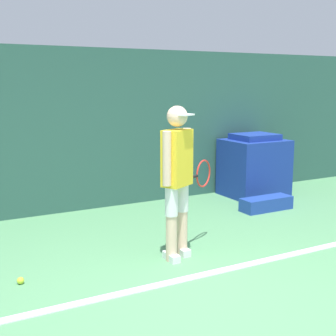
% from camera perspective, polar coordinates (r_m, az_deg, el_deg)
% --- Properties ---
extents(ground_plane, '(24.00, 24.00, 0.00)m').
position_cam_1_polar(ground_plane, '(4.23, 5.30, -16.27)').
color(ground_plane, '#518C5B').
extents(back_wall, '(24.00, 0.10, 2.40)m').
position_cam_1_polar(back_wall, '(7.03, -10.90, 4.51)').
color(back_wall, '#2D564C').
rests_on(back_wall, ground_plane).
extents(court_baseline, '(21.60, 0.10, 0.01)m').
position_cam_1_polar(court_baseline, '(4.66, 1.33, -13.55)').
color(court_baseline, white).
rests_on(court_baseline, ground_plane).
extents(tennis_player, '(0.88, 0.55, 1.66)m').
position_cam_1_polar(tennis_player, '(4.99, 1.20, -0.86)').
color(tennis_player, beige).
rests_on(tennis_player, ground_plane).
extents(tennis_ball, '(0.07, 0.07, 0.07)m').
position_cam_1_polar(tennis_ball, '(4.79, -17.54, -12.95)').
color(tennis_ball, '#D1E533').
rests_on(tennis_ball, ground_plane).
extents(covered_chair, '(0.99, 0.83, 1.05)m').
position_cam_1_polar(covered_chair, '(8.06, 10.44, 0.23)').
color(covered_chair, navy).
rests_on(covered_chair, ground_plane).
extents(equipment_bag, '(0.82, 0.29, 0.20)m').
position_cam_1_polar(equipment_bag, '(7.22, 11.88, -4.27)').
color(equipment_bag, '#1E3D99').
rests_on(equipment_bag, ground_plane).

